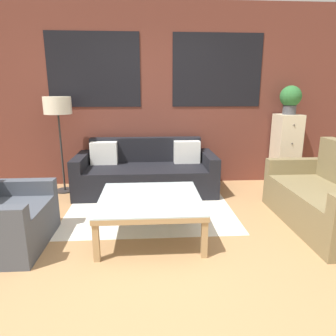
{
  "coord_description": "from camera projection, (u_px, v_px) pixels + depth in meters",
  "views": [
    {
      "loc": [
        -0.14,
        -2.44,
        1.49
      ],
      "look_at": [
        0.1,
        1.2,
        0.55
      ],
      "focal_mm": 32.0,
      "sensor_mm": 36.0,
      "label": 1
    }
  ],
  "objects": [
    {
      "name": "ground_plane",
      "position": [
        166.0,
        259.0,
        2.73
      ],
      "size": [
        16.0,
        16.0,
        0.0
      ],
      "primitive_type": "plane",
      "color": "#AD7F51"
    },
    {
      "name": "wall_back_brick",
      "position": [
        157.0,
        96.0,
        4.74
      ],
      "size": [
        8.4,
        0.09,
        2.8
      ],
      "color": "brown",
      "rests_on": "ground_plane"
    },
    {
      "name": "rug",
      "position": [
        150.0,
        211.0,
        3.84
      ],
      "size": [
        2.1,
        1.5,
        0.0
      ],
      "color": "silver",
      "rests_on": "ground_plane"
    },
    {
      "name": "couch_dark",
      "position": [
        146.0,
        173.0,
        4.54
      ],
      "size": [
        2.06,
        0.88,
        0.78
      ],
      "color": "black",
      "rests_on": "ground_plane"
    },
    {
      "name": "settee_vintage",
      "position": [
        330.0,
        200.0,
        3.34
      ],
      "size": [
        0.8,
        1.56,
        0.92
      ],
      "color": "olive",
      "rests_on": "ground_plane"
    },
    {
      "name": "coffee_table",
      "position": [
        150.0,
        202.0,
        3.12
      ],
      "size": [
        1.05,
        1.05,
        0.42
      ],
      "color": "silver",
      "rests_on": "ground_plane"
    },
    {
      "name": "floor_lamp",
      "position": [
        58.0,
        110.0,
        4.29
      ],
      "size": [
        0.39,
        0.39,
        1.41
      ],
      "color": "#2D2D2D",
      "rests_on": "ground_plane"
    },
    {
      "name": "drawer_cabinet",
      "position": [
        285.0,
        150.0,
        4.81
      ],
      "size": [
        0.36,
        0.42,
        1.14
      ],
      "color": "beige",
      "rests_on": "ground_plane"
    },
    {
      "name": "potted_plant",
      "position": [
        290.0,
        98.0,
        4.61
      ],
      "size": [
        0.33,
        0.33,
        0.44
      ],
      "color": "#47474C",
      "rests_on": "drawer_cabinet"
    }
  ]
}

